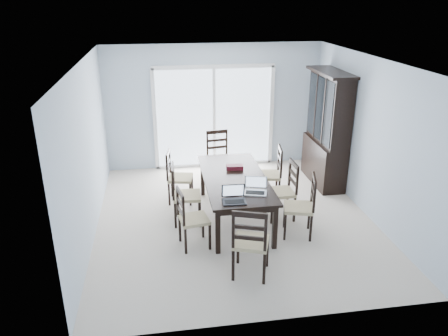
{
  "coord_description": "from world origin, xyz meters",
  "views": [
    {
      "loc": [
        -1.17,
        -6.39,
        3.52
      ],
      "look_at": [
        -0.17,
        0.0,
        0.92
      ],
      "focal_mm": 35.0,
      "sensor_mm": 36.0,
      "label": 1
    }
  ],
  "objects_px": {
    "chair_left_mid": "(181,188)",
    "dining_table": "(235,182)",
    "chair_end_near": "(250,236)",
    "hot_tub": "(187,133)",
    "china_hutch": "(327,130)",
    "chair_left_far": "(175,171)",
    "chair_right_near": "(305,200)",
    "chair_right_far": "(273,168)",
    "chair_left_near": "(188,212)",
    "laptop_silver": "(255,190)",
    "chair_end_far": "(218,151)",
    "chair_right_mid": "(286,184)",
    "cell_phone": "(242,205)",
    "laptop_dark": "(234,199)",
    "game_box": "(235,167)"
  },
  "relations": [
    {
      "from": "chair_end_near",
      "to": "laptop_dark",
      "type": "bearing_deg",
      "value": 115.4
    },
    {
      "from": "chair_end_far",
      "to": "cell_phone",
      "type": "relative_size",
      "value": 12.2
    },
    {
      "from": "laptop_silver",
      "to": "chair_left_near",
      "type": "bearing_deg",
      "value": -158.24
    },
    {
      "from": "chair_right_far",
      "to": "laptop_silver",
      "type": "relative_size",
      "value": 2.92
    },
    {
      "from": "laptop_dark",
      "to": "game_box",
      "type": "distance_m",
      "value": 1.26
    },
    {
      "from": "china_hutch",
      "to": "chair_left_mid",
      "type": "bearing_deg",
      "value": -156.91
    },
    {
      "from": "chair_left_near",
      "to": "chair_end_near",
      "type": "xyz_separation_m",
      "value": [
        0.73,
        -0.9,
        0.07
      ]
    },
    {
      "from": "laptop_silver",
      "to": "laptop_dark",
      "type": "bearing_deg",
      "value": -129.4
    },
    {
      "from": "chair_end_far",
      "to": "laptop_silver",
      "type": "xyz_separation_m",
      "value": [
        0.22,
        -2.31,
        0.19
      ]
    },
    {
      "from": "chair_right_near",
      "to": "china_hutch",
      "type": "bearing_deg",
      "value": -13.44
    },
    {
      "from": "dining_table",
      "to": "chair_end_near",
      "type": "bearing_deg",
      "value": -93.15
    },
    {
      "from": "chair_left_mid",
      "to": "laptop_dark",
      "type": "xyz_separation_m",
      "value": [
        0.71,
        -0.91,
        0.19
      ]
    },
    {
      "from": "china_hutch",
      "to": "game_box",
      "type": "bearing_deg",
      "value": -155.17
    },
    {
      "from": "chair_left_mid",
      "to": "china_hutch",
      "type": "bearing_deg",
      "value": 116.69
    },
    {
      "from": "chair_right_mid",
      "to": "chair_right_far",
      "type": "bearing_deg",
      "value": 1.29
    },
    {
      "from": "chair_right_mid",
      "to": "chair_end_near",
      "type": "distance_m",
      "value": 1.84
    },
    {
      "from": "chair_right_mid",
      "to": "chair_left_far",
      "type": "bearing_deg",
      "value": 61.99
    },
    {
      "from": "chair_left_near",
      "to": "laptop_silver",
      "type": "height_order",
      "value": "chair_left_near"
    },
    {
      "from": "chair_right_near",
      "to": "chair_left_mid",
      "type": "bearing_deg",
      "value": 84.42
    },
    {
      "from": "china_hutch",
      "to": "chair_left_mid",
      "type": "xyz_separation_m",
      "value": [
        -2.9,
        -1.24,
        -0.46
      ]
    },
    {
      "from": "chair_right_mid",
      "to": "game_box",
      "type": "bearing_deg",
      "value": 61.13
    },
    {
      "from": "chair_left_near",
      "to": "laptop_silver",
      "type": "xyz_separation_m",
      "value": [
        1.02,
        0.1,
        0.24
      ]
    },
    {
      "from": "chair_right_far",
      "to": "chair_left_near",
      "type": "bearing_deg",
      "value": 138.98
    },
    {
      "from": "chair_left_near",
      "to": "chair_right_far",
      "type": "distance_m",
      "value": 2.16
    },
    {
      "from": "chair_right_mid",
      "to": "chair_end_far",
      "type": "height_order",
      "value": "chair_end_far"
    },
    {
      "from": "laptop_silver",
      "to": "hot_tub",
      "type": "distance_m",
      "value": 4.3
    },
    {
      "from": "chair_end_far",
      "to": "chair_right_far",
      "type": "bearing_deg",
      "value": 123.13
    },
    {
      "from": "chair_right_near",
      "to": "game_box",
      "type": "height_order",
      "value": "chair_right_near"
    },
    {
      "from": "laptop_silver",
      "to": "dining_table",
      "type": "bearing_deg",
      "value": 122.57
    },
    {
      "from": "chair_right_near",
      "to": "chair_end_near",
      "type": "height_order",
      "value": "chair_end_near"
    },
    {
      "from": "dining_table",
      "to": "chair_left_far",
      "type": "height_order",
      "value": "chair_left_far"
    },
    {
      "from": "chair_right_near",
      "to": "cell_phone",
      "type": "height_order",
      "value": "chair_right_near"
    },
    {
      "from": "chair_end_near",
      "to": "hot_tub",
      "type": "distance_m",
      "value": 5.24
    },
    {
      "from": "hot_tub",
      "to": "chair_end_near",
      "type": "bearing_deg",
      "value": -85.47
    },
    {
      "from": "chair_right_near",
      "to": "laptop_silver",
      "type": "bearing_deg",
      "value": 102.76
    },
    {
      "from": "chair_left_mid",
      "to": "cell_phone",
      "type": "height_order",
      "value": "chair_left_mid"
    },
    {
      "from": "chair_end_far",
      "to": "chair_right_near",
      "type": "bearing_deg",
      "value": 106.23
    },
    {
      "from": "chair_right_mid",
      "to": "chair_right_far",
      "type": "distance_m",
      "value": 0.72
    },
    {
      "from": "hot_tub",
      "to": "laptop_silver",
      "type": "bearing_deg",
      "value": -80.61
    },
    {
      "from": "chair_left_mid",
      "to": "chair_right_near",
      "type": "distance_m",
      "value": 1.98
    },
    {
      "from": "china_hutch",
      "to": "chair_right_far",
      "type": "bearing_deg",
      "value": -153.24
    },
    {
      "from": "china_hutch",
      "to": "chair_end_near",
      "type": "bearing_deg",
      "value": -126.08
    },
    {
      "from": "dining_table",
      "to": "chair_right_near",
      "type": "relative_size",
      "value": 1.93
    },
    {
      "from": "chair_left_near",
      "to": "game_box",
      "type": "distance_m",
      "value": 1.43
    },
    {
      "from": "china_hutch",
      "to": "chair_left_far",
      "type": "height_order",
      "value": "china_hutch"
    },
    {
      "from": "chair_end_near",
      "to": "cell_phone",
      "type": "relative_size",
      "value": 12.43
    },
    {
      "from": "china_hutch",
      "to": "chair_right_far",
      "type": "relative_size",
      "value": 1.92
    },
    {
      "from": "chair_left_far",
      "to": "chair_right_far",
      "type": "bearing_deg",
      "value": 94.11
    },
    {
      "from": "chair_left_mid",
      "to": "dining_table",
      "type": "bearing_deg",
      "value": 92.75
    },
    {
      "from": "chair_right_mid",
      "to": "chair_end_far",
      "type": "distance_m",
      "value": 1.95
    }
  ]
}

